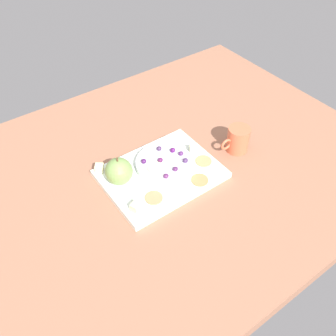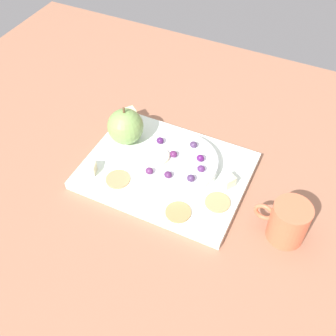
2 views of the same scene
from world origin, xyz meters
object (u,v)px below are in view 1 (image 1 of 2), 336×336
cheese_cube_0 (99,168)px  cheese_cube_2 (193,149)px  cheese_cube_1 (136,207)px  grape_2 (159,148)px  grape_1 (166,176)px  apple_slice_0 (156,168)px  grape_3 (181,153)px  grape_6 (162,159)px  grape_4 (185,160)px  platter (161,174)px  cracker_0 (204,161)px  grape_5 (175,169)px  grape_0 (173,151)px  grape_7 (144,161)px  cracker_2 (200,180)px  serving_dish (164,164)px  cup (238,139)px  cracker_1 (154,198)px  apple_whole (119,171)px

cheese_cube_0 → cheese_cube_2: bearing=-19.1°
cheese_cube_1 → grape_2: size_ratio=1.48×
cheese_cube_2 → grape_1: grape_1 is taller
cheese_cube_2 → apple_slice_0: apple_slice_0 is taller
grape_3 → grape_6: same height
grape_4 → platter: bearing=156.7°
cracker_0 → grape_5: (-10.66, 0.03, 2.86)cm
grape_0 → grape_5: grape_0 is taller
cracker_0 → grape_2: bearing=133.6°
grape_6 → grape_7: (-4.73, 2.37, 0.02)cm
cracker_2 → grape_0: bearing=93.4°
grape_3 → grape_5: (-5.24, -4.28, 0.01)cm
platter → grape_4: grape_4 is taller
serving_dish → cheese_cube_0: size_ratio=7.07×
cracker_2 → cup: 20.19cm
serving_dish → cracker_0: 12.16cm
grape_3 → grape_5: same height
cheese_cube_0 → grape_0: 22.48cm
cheese_cube_0 → grape_2: size_ratio=1.48×
cracker_0 → apple_slice_0: (-14.88, 3.86, 2.50)cm
grape_1 → cheese_cube_2: bearing=21.9°
cup → cheese_cube_0: bearing=159.9°
cheese_cube_2 → grape_0: size_ratio=1.48×
cup → grape_3: bearing=166.4°
grape_7 → cheese_cube_2: bearing=-9.5°
cheese_cube_2 → grape_1: (-14.56, -5.84, 1.87)cm
grape_2 → grape_5: size_ratio=1.00×
cracker_0 → grape_6: (-11.58, 5.56, 2.89)cm
serving_dish → grape_0: bearing=19.9°
cracker_2 → grape_2: (-3.55, 15.35, 2.86)cm
cracker_1 → apple_slice_0: 9.36cm
cheese_cube_2 → grape_6: 11.85cm
grape_0 → grape_2: grape_0 is taller
cheese_cube_1 → cup: bearing=5.1°
platter → grape_2: bearing=58.9°
cracker_2 → grape_5: bearing=131.0°
apple_whole → cheese_cube_0: size_ratio=3.31×
cracker_1 → cheese_cube_1: bearing=-174.1°
grape_5 → grape_6: bearing=99.4°
grape_7 → platter: bearing=-50.1°
apple_whole → grape_5: 16.02cm
cracker_0 → cracker_1: size_ratio=1.00×
cracker_1 → apple_whole: bearing=110.7°
grape_5 → platter: bearing=120.7°
grape_4 → grape_3: bearing=76.0°
grape_1 → grape_4: 8.40cm
cracker_0 → cup: 13.67cm
cracker_0 → grape_0: size_ratio=3.09×
apple_whole → grape_0: (17.98, -1.21, -0.80)cm
serving_dish → grape_2: grape_2 is taller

